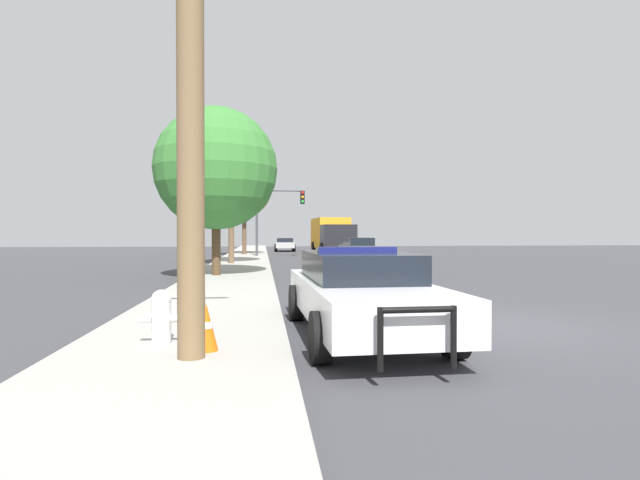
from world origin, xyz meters
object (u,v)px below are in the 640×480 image
object	(u,v)px
car_background_oncoming	(359,249)
tree_sidewalk_far	(244,190)
box_truck	(332,234)
tree_sidewalk_mid	(231,167)
tree_sidewalk_near	(216,169)
utility_pole	(190,36)
car_background_distant	(285,244)
police_car	(360,291)
traffic_light	(277,208)
traffic_cone	(206,327)
fire_hydrant	(161,315)

from	to	relation	value
car_background_oncoming	tree_sidewalk_far	xyz separation A→B (m)	(-6.91, 8.36, 4.09)
box_truck	tree_sidewalk_mid	world-z (taller)	tree_sidewalk_mid
car_background_oncoming	tree_sidewalk_near	bearing A→B (deg)	53.19
utility_pole	car_background_distant	bearing A→B (deg)	85.83
police_car	traffic_light	distance (m)	26.27
traffic_light	tree_sidewalk_far	xyz separation A→B (m)	(-2.32, 2.92, 1.47)
utility_pole	box_truck	bearing A→B (deg)	79.26
police_car	car_background_distant	distance (m)	38.03
car_background_oncoming	tree_sidewalk_far	size ratio (longest dim) A/B	0.68
police_car	utility_pole	world-z (taller)	utility_pole
traffic_light	car_background_distant	world-z (taller)	traffic_light
police_car	tree_sidewalk_far	world-z (taller)	tree_sidewalk_far
car_background_oncoming	box_truck	size ratio (longest dim) A/B	0.57
police_car	tree_sidewalk_far	size ratio (longest dim) A/B	0.80
car_background_distant	box_truck	bearing A→B (deg)	-56.56
tree_sidewalk_near	traffic_cone	size ratio (longest dim) A/B	9.96
police_car	car_background_oncoming	distance (m)	21.07
car_background_distant	car_background_oncoming	bearing A→B (deg)	-77.55
car_background_oncoming	tree_sidewalk_far	world-z (taller)	tree_sidewalk_far
utility_pole	traffic_cone	bearing A→B (deg)	68.33
tree_sidewalk_mid	traffic_cone	world-z (taller)	tree_sidewalk_mid
traffic_light	box_truck	bearing A→B (deg)	53.71
tree_sidewalk_far	traffic_cone	bearing A→B (deg)	-88.86
traffic_cone	fire_hydrant	bearing A→B (deg)	142.94
fire_hydrant	police_car	bearing A→B (deg)	16.15
tree_sidewalk_far	traffic_cone	distance (m)	30.73
car_background_oncoming	car_background_distant	bearing A→B (deg)	-79.64
traffic_light	tree_sidewalk_near	bearing A→B (deg)	-99.70
car_background_oncoming	traffic_cone	bearing A→B (deg)	72.81
tree_sidewalk_far	traffic_cone	xyz separation A→B (m)	(0.61, -30.40, -4.40)
tree_sidewalk_far	traffic_cone	world-z (taller)	tree_sidewalk_far
tree_sidewalk_near	tree_sidewalk_mid	size ratio (longest dim) A/B	0.89
car_background_oncoming	car_background_distant	size ratio (longest dim) A/B	1.06
car_background_distant	tree_sidewalk_far	xyz separation A→B (m)	(-3.36, -8.98, 4.17)
traffic_light	tree_sidewalk_near	world-z (taller)	tree_sidewalk_near
tree_sidewalk_mid	fire_hydrant	bearing A→B (deg)	-89.38
box_truck	tree_sidewalk_near	size ratio (longest dim) A/B	1.31
fire_hydrant	tree_sidewalk_near	world-z (taller)	tree_sidewalk_near
fire_hydrant	tree_sidewalk_near	distance (m)	11.91
utility_pole	tree_sidewalk_near	xyz separation A→B (m)	(-0.81, 12.24, -0.04)
utility_pole	car_background_oncoming	distance (m)	23.53
police_car	box_truck	bearing A→B (deg)	-98.78
police_car	box_truck	size ratio (longest dim) A/B	0.67
car_background_distant	box_truck	distance (m)	6.71
traffic_light	tree_sidewalk_far	world-z (taller)	tree_sidewalk_far
tree_sidewalk_mid	traffic_cone	bearing A→B (deg)	-87.43
police_car	fire_hydrant	world-z (taller)	police_car
traffic_light	tree_sidewalk_mid	xyz separation A→B (m)	(-2.57, -8.25, 1.66)
traffic_light	tree_sidewalk_near	size ratio (longest dim) A/B	0.75
fire_hydrant	tree_sidewalk_near	size ratio (longest dim) A/B	0.12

